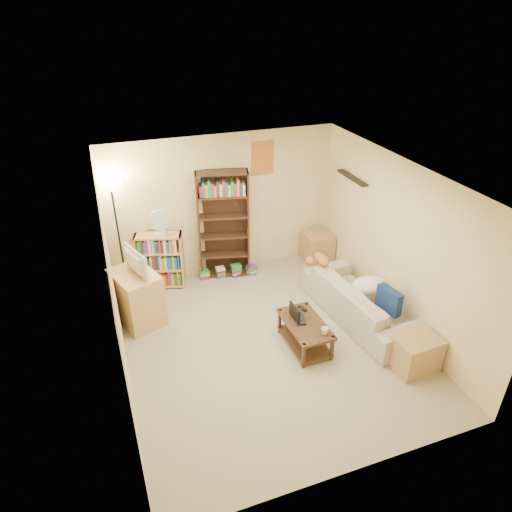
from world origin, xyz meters
name	(u,v)px	position (x,y,z in m)	size (l,w,h in m)	color
room	(271,244)	(0.00, 0.01, 1.62)	(4.50, 4.54, 2.52)	tan
sofa	(361,301)	(1.55, 0.07, 0.31)	(1.04, 2.20, 0.62)	#B8B199
navy_pillow	(389,300)	(1.70, -0.38, 0.59)	(0.41, 0.12, 0.37)	navy
cream_blanket	(369,285)	(1.70, 0.13, 0.53)	(0.57, 0.41, 0.24)	white
tabby_cat	(319,259)	(1.19, 0.85, 0.70)	(0.49, 0.21, 0.17)	orange
coffee_table	(305,331)	(0.45, -0.24, 0.26)	(0.53, 0.93, 0.41)	#492A1C
laptop	(303,316)	(0.46, -0.11, 0.42)	(0.32, 0.42, 0.03)	black
laptop_screen	(294,312)	(0.33, -0.11, 0.53)	(0.01, 0.31, 0.20)	white
mug	(325,331)	(0.59, -0.55, 0.46)	(0.12, 0.12, 0.10)	white
tv_remote	(302,309)	(0.55, 0.07, 0.42)	(0.05, 0.16, 0.02)	black
tv_stand	(137,297)	(-1.70, 1.18, 0.42)	(0.56, 0.78, 0.84)	tan
television	(132,263)	(-1.70, 1.18, 1.03)	(0.31, 0.66, 0.38)	black
tall_bookshelf	(223,223)	(-0.06, 2.05, 1.02)	(0.92, 0.48, 1.94)	#3B2416
short_bookshelf	(161,260)	(-1.19, 2.05, 0.50)	(0.83, 0.52, 0.99)	tan
desk_fan	(160,222)	(-1.14, 2.00, 1.23)	(0.35, 0.20, 0.46)	silver
floor_lamp	(114,207)	(-1.80, 2.05, 1.57)	(0.33, 0.33, 1.96)	black
side_table	(317,247)	(1.72, 1.91, 0.28)	(0.50, 0.50, 0.57)	tan
end_cabinet	(414,352)	(1.65, -1.12, 0.24)	(0.59, 0.49, 0.49)	tan
book_stacks	(229,271)	(-0.02, 1.95, 0.09)	(1.02, 0.30, 0.22)	red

